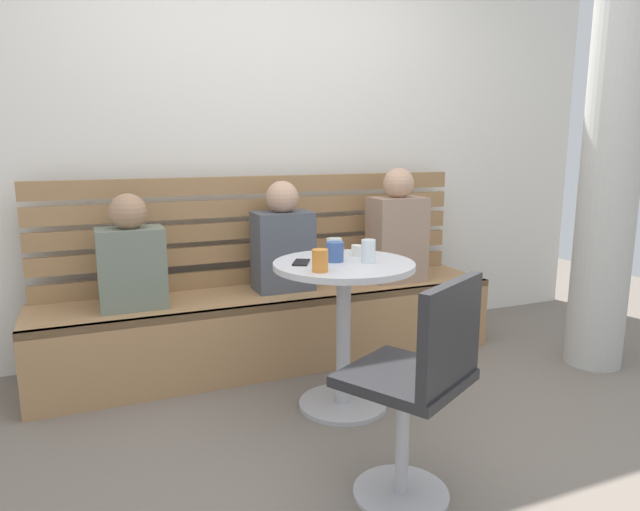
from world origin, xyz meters
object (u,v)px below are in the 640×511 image
(white_chair, at_px, (420,383))
(person_adult, at_px, (397,231))
(cafe_table, at_px, (344,307))
(cup_espresso_small, at_px, (357,251))
(person_child_left, at_px, (283,242))
(person_child_middle, at_px, (131,258))
(phone_on_table, at_px, (301,262))
(booth_bench, at_px, (276,327))
(cup_glass_short, at_px, (334,246))
(cup_water_clear, at_px, (368,251))
(cup_mug_blue, at_px, (335,252))
(cup_tumbler_orange, at_px, (320,261))

(white_chair, distance_m, person_adult, 1.67)
(cafe_table, height_order, cup_espresso_small, cup_espresso_small)
(cafe_table, bearing_deg, person_child_left, 94.78)
(person_child_middle, height_order, phone_on_table, person_child_middle)
(cup_espresso_small, bearing_deg, booth_bench, 113.42)
(person_adult, distance_m, cup_glass_short, 0.77)
(person_child_left, xyz_separation_m, cup_water_clear, (0.17, -0.76, 0.07))
(cup_glass_short, height_order, phone_on_table, cup_glass_short)
(person_adult, height_order, cup_espresso_small, person_adult)
(cup_mug_blue, xyz_separation_m, phone_on_table, (-0.16, 0.03, -0.04))
(person_child_middle, bearing_deg, booth_bench, 1.39)
(phone_on_table, bearing_deg, booth_bench, -68.09)
(person_child_middle, distance_m, cup_mug_blue, 1.09)
(person_adult, xyz_separation_m, person_child_left, (-0.74, 0.06, -0.03))
(white_chair, bearing_deg, cup_mug_blue, 86.85)
(phone_on_table, bearing_deg, white_chair, 126.25)
(cafe_table, bearing_deg, cup_water_clear, -24.61)
(phone_on_table, bearing_deg, cup_water_clear, -170.76)
(booth_bench, bearing_deg, cafe_table, -79.89)
(person_adult, distance_m, phone_on_table, 1.06)
(cup_water_clear, bearing_deg, cafe_table, 155.39)
(person_child_middle, distance_m, phone_on_table, 0.95)
(cup_mug_blue, bearing_deg, cup_espresso_small, 27.81)
(white_chair, xyz_separation_m, cup_tumbler_orange, (-0.10, 0.66, 0.33))
(cup_mug_blue, xyz_separation_m, cup_espresso_small, (0.16, 0.08, -0.02))
(person_child_middle, relative_size, cup_glass_short, 7.58)
(cafe_table, height_order, white_chair, white_chair)
(person_child_middle, xyz_separation_m, cup_espresso_small, (1.04, -0.55, 0.06))
(person_adult, relative_size, cup_water_clear, 6.45)
(person_child_left, relative_size, phone_on_table, 4.61)
(cafe_table, distance_m, cup_tumbler_orange, 0.36)
(cup_water_clear, xyz_separation_m, cup_glass_short, (-0.06, 0.26, -0.02))
(person_child_middle, xyz_separation_m, phone_on_table, (0.72, -0.61, 0.04))
(booth_bench, bearing_deg, person_adult, -2.15)
(person_child_middle, bearing_deg, person_child_left, 3.26)
(cup_tumbler_orange, relative_size, cup_mug_blue, 1.05)
(cafe_table, distance_m, person_child_left, 0.75)
(person_adult, relative_size, person_child_middle, 1.17)
(person_child_left, distance_m, cup_mug_blue, 0.69)
(cup_mug_blue, distance_m, cup_water_clear, 0.16)
(white_chair, xyz_separation_m, phone_on_table, (-0.12, 0.86, 0.28))
(cup_espresso_small, bearing_deg, cafe_table, -137.58)
(cup_mug_blue, bearing_deg, person_child_middle, 144.23)
(white_chair, bearing_deg, phone_on_table, 97.69)
(person_child_middle, height_order, cup_glass_short, person_child_middle)
(person_adult, distance_m, person_child_middle, 1.60)
(cup_mug_blue, bearing_deg, cup_water_clear, -29.74)
(cafe_table, distance_m, cup_espresso_small, 0.30)
(cafe_table, xyz_separation_m, cup_mug_blue, (-0.03, 0.03, 0.27))
(person_adult, bearing_deg, cup_glass_short, -144.99)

